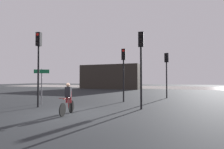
% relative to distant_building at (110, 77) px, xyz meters
% --- Properties ---
extents(ground_plane, '(120.00, 120.00, 0.00)m').
position_rel_distant_building_xyz_m(ground_plane, '(7.23, -24.62, -2.36)').
color(ground_plane, black).
extents(water_strip, '(80.00, 16.00, 0.01)m').
position_rel_distant_building_xyz_m(water_strip, '(7.23, 10.00, -2.35)').
color(water_strip, '#9E937F').
rests_on(water_strip, ground).
extents(distant_building, '(11.80, 4.00, 4.72)m').
position_rel_distant_building_xyz_m(distant_building, '(0.00, 0.00, 0.00)').
color(distant_building, '#2D2823').
rests_on(distant_building, ground).
extents(traffic_light_far_right, '(0.39, 0.41, 4.40)m').
position_rel_distant_building_xyz_m(traffic_light_far_right, '(11.55, -14.63, 0.70)').
color(traffic_light_far_right, black).
rests_on(traffic_light_far_right, ground).
extents(traffic_light_center, '(0.36, 0.38, 4.31)m').
position_rel_distant_building_xyz_m(traffic_light_center, '(8.44, -18.86, 0.64)').
color(traffic_light_center, black).
rests_on(traffic_light_center, ground).
extents(traffic_light_near_right, '(0.35, 0.37, 4.72)m').
position_rel_distant_building_xyz_m(traffic_light_near_right, '(10.48, -21.89, 0.91)').
color(traffic_light_near_right, black).
rests_on(traffic_light_near_right, ground).
extents(traffic_light_near_left, '(0.35, 0.36, 4.92)m').
position_rel_distant_building_xyz_m(traffic_light_near_left, '(4.02, -23.48, 1.03)').
color(traffic_light_near_left, black).
rests_on(traffic_light_near_left, ground).
extents(direction_sign_post, '(0.98, 0.55, 2.60)m').
position_rel_distant_building_xyz_m(direction_sign_post, '(3.07, -22.15, -0.66)').
color(direction_sign_post, slate).
rests_on(direction_sign_post, ground).
extents(cyclist, '(0.50, 1.69, 1.62)m').
position_rel_distant_building_xyz_m(cyclist, '(7.21, -24.75, -1.54)').
color(cyclist, black).
rests_on(cyclist, ground).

